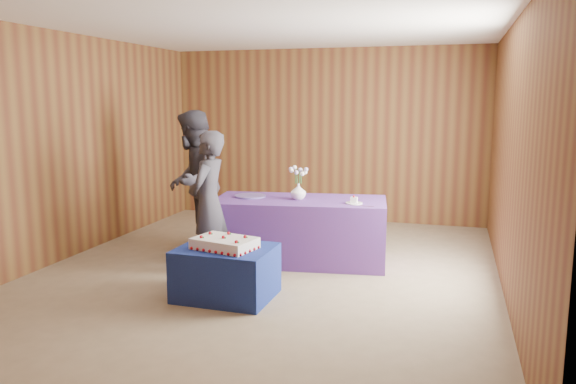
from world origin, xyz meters
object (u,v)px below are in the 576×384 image
at_px(sheet_cake, 225,243).
at_px(vase, 298,191).
at_px(cake_table, 226,272).
at_px(serving_table, 300,230).
at_px(guest_left, 209,202).
at_px(guest_right, 193,181).

xyz_separation_m(sheet_cake, vase, (0.34, 1.43, 0.29)).
relative_size(cake_table, serving_table, 0.45).
bearing_deg(serving_table, vase, -153.32).
height_order(vase, guest_left, guest_left).
height_order(serving_table, guest_right, guest_right).
height_order(serving_table, sheet_cake, serving_table).
distance_m(vase, guest_right, 1.42).
height_order(cake_table, serving_table, serving_table).
bearing_deg(guest_left, serving_table, 127.20).
height_order(serving_table, guest_left, guest_left).
distance_m(cake_table, guest_left, 1.06).
distance_m(cake_table, guest_right, 1.96).
bearing_deg(serving_table, guest_right, 168.17).
bearing_deg(sheet_cake, serving_table, 89.31).
xyz_separation_m(vase, guest_right, (-1.41, 0.11, 0.05)).
xyz_separation_m(serving_table, sheet_cake, (-0.35, -1.44, 0.18)).
bearing_deg(guest_right, sheet_cake, 22.83).
distance_m(serving_table, guest_left, 1.17).
relative_size(cake_table, sheet_cake, 1.34).
height_order(sheet_cake, guest_left, guest_left).
bearing_deg(guest_left, sheet_cake, 33.81).
bearing_deg(serving_table, guest_left, -151.09).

